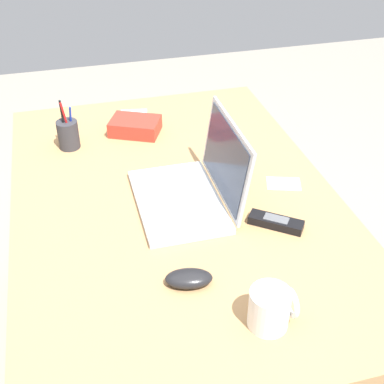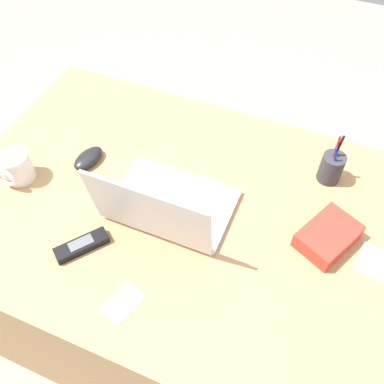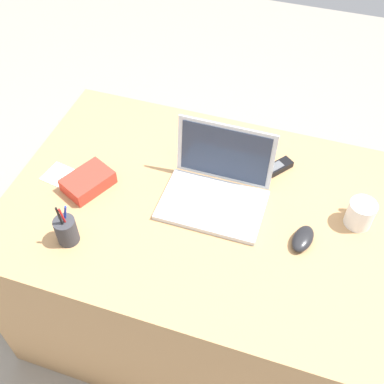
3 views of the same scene
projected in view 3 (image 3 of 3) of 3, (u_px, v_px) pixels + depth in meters
The scene contains 10 objects.
ground_plane at pixel (201, 310), 2.22m from camera, with size 6.00×6.00×0.00m, color gray.
desk at pixel (203, 265), 1.93m from camera, with size 1.37×0.93×0.76m, color tan.
laptop at pixel (217, 187), 1.63m from camera, with size 0.35×0.27×0.24m.
computer_mouse at pixel (303, 239), 1.53m from camera, with size 0.06×0.11×0.03m, color black.
coffee_mug_white at pixel (360, 213), 1.56m from camera, with size 0.09×0.10×0.09m.
cordless_phone at pixel (274, 169), 1.74m from camera, with size 0.12×0.14×0.03m.
pen_holder at pixel (66, 230), 1.51m from camera, with size 0.07×0.07×0.17m.
snack_bag at pixel (88, 181), 1.68m from camera, with size 0.12×0.17×0.05m, color red.
paper_note_near_laptop at pixel (58, 174), 1.74m from camera, with size 0.09×0.10×0.00m, color white.
paper_note_left at pixel (234, 143), 1.85m from camera, with size 0.07×0.10×0.00m, color white.
Camera 3 is at (0.29, -1.01, 2.02)m, focal length 44.90 mm.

